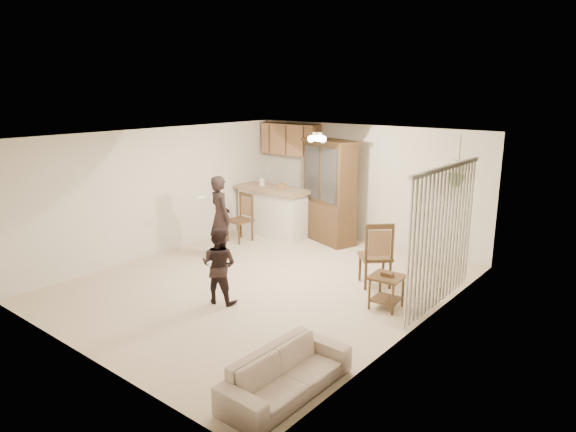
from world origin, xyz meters
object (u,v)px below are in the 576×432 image
Objects in this scene: adult at (220,212)px; chair_hutch_left at (305,222)px; chair_bar at (240,228)px; side_table at (386,291)px; chair_hutch_right at (375,267)px; sofa at (287,362)px; child at (219,261)px; china_hutch at (329,192)px.

adult is 1.93× the size of chair_hutch_left.
side_table is at bearing -10.64° from chair_bar.
chair_hutch_right is (3.57, -0.41, 0.02)m from chair_bar.
chair_hutch_right reaches higher than chair_bar.
sofa is 1.39× the size of child.
adult reaches higher than child.
adult is 3.22m from chair_hutch_right.
chair_bar is at bearing -122.55° from china_hutch.
china_hutch is at bearing 11.90° from chair_hutch_left.
sofa is at bearing 59.67° from chair_hutch_right.
china_hutch reaches higher than chair_bar.
china_hutch is at bearing -99.20° from child.
chair_hutch_right is (1.51, 2.15, -0.36)m from child.
child is (1.61, -1.57, -0.22)m from adult.
chair_hutch_left is at bearing -174.85° from china_hutch.
china_hutch is 3.66m from side_table.
china_hutch is (1.04, 2.20, 0.19)m from adult.
china_hutch is at bearing -96.03° from adult.
sofa is at bearing -84.78° from side_table.
side_table is 0.51× the size of chair_hutch_right.
china_hutch reaches higher than chair_hutch_left.
chair_bar reaches higher than side_table.
sofa is 6.41m from chair_hutch_left.
chair_hutch_left is (-3.72, 5.21, -0.10)m from sofa.
side_table is at bearing -22.59° from china_hutch.
child is at bearing 62.63° from sofa.
chair_bar is (-2.06, 2.57, -0.38)m from child.
chair_hutch_left is (-0.80, 0.19, -0.82)m from china_hutch.
chair_hutch_right is (-0.86, 3.40, -0.05)m from sofa.
sofa reaches higher than side_table.
chair_hutch_right is at bearing -19.47° from china_hutch.
china_hutch is 3.84× the size of side_table.
chair_hutch_right is at bearing -2.00° from chair_bar.
china_hutch is 1.96× the size of chair_hutch_right.
side_table is (-0.24, 2.67, -0.10)m from sofa.
chair_hutch_left is 0.83× the size of chair_hutch_right.
child is at bearing -45.71° from chair_hutch_left.
side_table is 0.55× the size of chair_bar.
sofa is 4.90m from adult.
adult is at bearing 177.72° from side_table.
sofa is at bearing 163.92° from adult.
chair_hutch_left is (0.25, 2.39, -0.64)m from adult.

